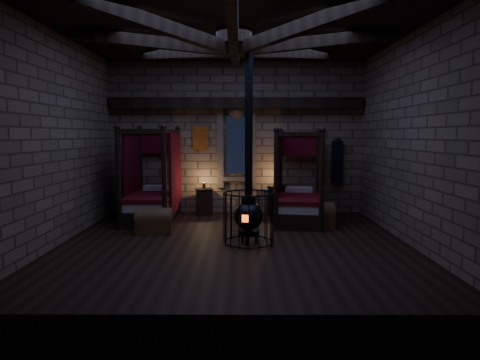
{
  "coord_description": "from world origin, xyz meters",
  "views": [
    {
      "loc": [
        0.14,
        -8.51,
        2.18
      ],
      "look_at": [
        0.11,
        0.6,
        1.22
      ],
      "focal_mm": 32.0,
      "sensor_mm": 36.0,
      "label": 1
    }
  ],
  "objects_px": {
    "trunk_right": "(315,216)",
    "stove": "(249,213)",
    "bed_right": "(299,200)",
    "bed_left": "(153,198)",
    "trunk_left": "(154,222)"
  },
  "relations": [
    {
      "from": "bed_right",
      "to": "trunk_right",
      "type": "distance_m",
      "value": 0.84
    },
    {
      "from": "bed_right",
      "to": "stove",
      "type": "xyz_separation_m",
      "value": [
        -1.31,
        -2.26,
        0.07
      ]
    },
    {
      "from": "bed_left",
      "to": "trunk_left",
      "type": "bearing_deg",
      "value": -77.11
    },
    {
      "from": "trunk_right",
      "to": "bed_right",
      "type": "bearing_deg",
      "value": 106.44
    },
    {
      "from": "trunk_right",
      "to": "stove",
      "type": "distance_m",
      "value": 2.24
    },
    {
      "from": "bed_left",
      "to": "bed_right",
      "type": "bearing_deg",
      "value": -2.62
    },
    {
      "from": "trunk_left",
      "to": "stove",
      "type": "distance_m",
      "value": 2.32
    },
    {
      "from": "trunk_left",
      "to": "stove",
      "type": "relative_size",
      "value": 0.2
    },
    {
      "from": "stove",
      "to": "bed_right",
      "type": "bearing_deg",
      "value": 72.55
    },
    {
      "from": "trunk_left",
      "to": "trunk_right",
      "type": "height_order",
      "value": "trunk_right"
    },
    {
      "from": "bed_left",
      "to": "trunk_left",
      "type": "height_order",
      "value": "bed_left"
    },
    {
      "from": "bed_right",
      "to": "stove",
      "type": "relative_size",
      "value": 0.57
    },
    {
      "from": "bed_left",
      "to": "trunk_left",
      "type": "relative_size",
      "value": 2.8
    },
    {
      "from": "bed_left",
      "to": "bed_right",
      "type": "height_order",
      "value": "bed_left"
    },
    {
      "from": "bed_right",
      "to": "trunk_right",
      "type": "relative_size",
      "value": 2.6
    }
  ]
}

